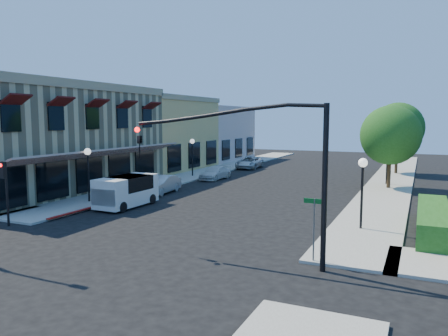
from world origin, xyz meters
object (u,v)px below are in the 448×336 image
at_px(signal_mast_arm, 267,156).
at_px(lamppost_left_far, 192,148).
at_px(white_van, 126,190).
at_px(parked_car_b, 161,185).
at_px(street_name_sign, 314,220).
at_px(secondary_signal, 5,181).
at_px(lamppost_right_near, 363,175).
at_px(parked_car_a, 122,198).
at_px(lamppost_right_far, 387,152).
at_px(street_tree_a, 390,135).
at_px(parked_car_c, 215,173).
at_px(street_tree_b, 398,128).
at_px(lamppost_left_near, 88,161).
at_px(parked_car_d, 249,162).

relative_size(signal_mast_arm, lamppost_left_far, 2.24).
distance_m(white_van, parked_car_b, 5.13).
bearing_deg(parked_car_b, street_name_sign, -42.72).
height_order(secondary_signal, lamppost_right_near, lamppost_right_near).
distance_m(signal_mast_arm, parked_car_a, 13.97).
bearing_deg(lamppost_right_far, signal_mast_arm, -96.70).
height_order(street_tree_a, white_van, street_tree_a).
bearing_deg(lamppost_left_far, lamppost_right_far, 6.71).
bearing_deg(street_tree_a, parked_car_c, -177.65).
distance_m(street_tree_b, lamppost_right_far, 8.21).
xyz_separation_m(lamppost_left_near, parked_car_c, (2.64, 13.40, -2.16)).
distance_m(lamppost_right_far, parked_car_d, 16.34).
xyz_separation_m(lamppost_left_far, lamppost_right_far, (17.00, 2.00, 0.00)).
bearing_deg(white_van, parked_car_d, 91.75).
relative_size(street_tree_a, secondary_signal, 1.95).
bearing_deg(parked_car_c, white_van, -85.02).
bearing_deg(parked_car_b, street_tree_a, 26.49).
xyz_separation_m(lamppost_right_far, parked_car_c, (-14.36, -2.60, -2.16)).
bearing_deg(lamppost_right_far, parked_car_b, -143.19).
relative_size(secondary_signal, street_name_sign, 1.33).
relative_size(street_tree_b, lamppost_right_near, 1.97).
bearing_deg(street_tree_b, lamppost_right_near, -90.72).
bearing_deg(parked_car_d, secondary_signal, -97.89).
height_order(street_tree_a, signal_mast_arm, street_tree_a).
height_order(secondary_signal, lamppost_left_near, lamppost_left_near).
height_order(street_tree_a, lamppost_left_near, street_tree_a).
height_order(secondary_signal, lamppost_right_far, lamppost_right_far).
bearing_deg(lamppost_left_far, secondary_signal, -88.61).
height_order(lamppost_right_near, parked_car_d, lamppost_right_near).
bearing_deg(parked_car_d, street_tree_a, -34.84).
height_order(signal_mast_arm, lamppost_left_far, signal_mast_arm).
relative_size(street_name_sign, white_van, 0.58).
bearing_deg(lamppost_right_far, street_name_sign, -92.63).
bearing_deg(white_van, street_tree_a, 44.52).
distance_m(lamppost_right_near, lamppost_right_far, 16.00).
distance_m(lamppost_right_near, parked_car_d, 27.22).
bearing_deg(lamppost_left_near, lamppost_right_near, 0.00).
relative_size(street_name_sign, parked_car_b, 0.62).
bearing_deg(signal_mast_arm, lamppost_left_far, 125.00).
bearing_deg(lamppost_left_near, parked_car_d, 84.24).
height_order(secondary_signal, street_name_sign, secondary_signal).
bearing_deg(white_van, lamppost_right_near, 0.27).
distance_m(signal_mast_arm, parked_car_d, 31.89).
bearing_deg(street_tree_a, street_name_sign, -93.76).
relative_size(street_tree_a, lamppost_left_far, 1.82).
distance_m(lamppost_right_near, white_van, 14.10).
relative_size(lamppost_right_near, parked_car_d, 0.76).
xyz_separation_m(street_tree_b, signal_mast_arm, (-2.94, -30.50, -0.46)).
relative_size(lamppost_left_near, parked_car_b, 0.89).
relative_size(street_tree_a, lamppost_left_near, 1.82).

